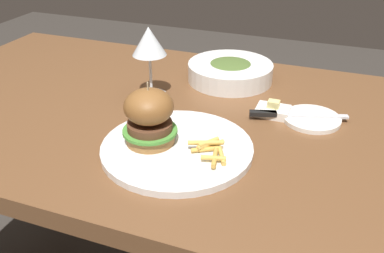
% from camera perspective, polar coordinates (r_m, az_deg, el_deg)
% --- Properties ---
extents(dining_table, '(1.49, 0.79, 0.74)m').
position_cam_1_polar(dining_table, '(1.03, -0.69, -2.48)').
color(dining_table, brown).
rests_on(dining_table, ground).
extents(main_plate, '(0.30, 0.30, 0.01)m').
position_cam_1_polar(main_plate, '(0.84, -2.00, -2.90)').
color(main_plate, white).
rests_on(main_plate, dining_table).
extents(burger_sandwich, '(0.11, 0.11, 0.13)m').
position_cam_1_polar(burger_sandwich, '(0.83, -5.72, 1.31)').
color(burger_sandwich, '#9E6B38').
rests_on(burger_sandwich, main_plate).
extents(fries_pile, '(0.09, 0.10, 0.02)m').
position_cam_1_polar(fries_pile, '(0.81, 2.55, -3.05)').
color(fries_pile, '#E0B251').
rests_on(fries_pile, main_plate).
extents(wine_glass, '(0.08, 0.08, 0.17)m').
position_cam_1_polar(wine_glass, '(1.03, -5.75, 10.90)').
color(wine_glass, silver).
rests_on(wine_glass, dining_table).
extents(bread_plate, '(0.13, 0.13, 0.01)m').
position_cam_1_polar(bread_plate, '(0.99, 15.68, 1.00)').
color(bread_plate, white).
rests_on(bread_plate, dining_table).
extents(table_knife, '(0.21, 0.08, 0.01)m').
position_cam_1_polar(table_knife, '(0.97, 12.84, 1.55)').
color(table_knife, silver).
rests_on(table_knife, bread_plate).
extents(butter_dish, '(0.07, 0.05, 0.04)m').
position_cam_1_polar(butter_dish, '(0.99, 10.74, 2.11)').
color(butter_dish, white).
rests_on(butter_dish, dining_table).
extents(soup_bowl, '(0.23, 0.23, 0.05)m').
position_cam_1_polar(soup_bowl, '(1.16, 5.12, 7.37)').
color(soup_bowl, white).
rests_on(soup_bowl, dining_table).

